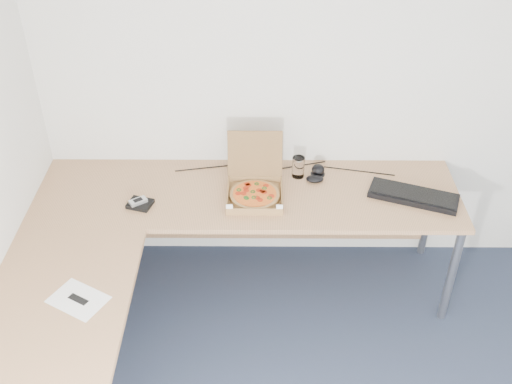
{
  "coord_description": "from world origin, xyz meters",
  "views": [
    {
      "loc": [
        -0.43,
        -1.53,
        2.88
      ],
      "look_at": [
        -0.45,
        1.28,
        0.82
      ],
      "focal_mm": 43.16,
      "sensor_mm": 36.0,
      "label": 1
    }
  ],
  "objects_px": {
    "drinking_glass": "(298,167)",
    "keyboard": "(413,196)",
    "wallet": "(140,204)",
    "desk": "(186,243)",
    "pizza_box": "(255,191)"
  },
  "relations": [
    {
      "from": "keyboard",
      "to": "wallet",
      "type": "relative_size",
      "value": 3.81
    },
    {
      "from": "desk",
      "to": "wallet",
      "type": "xyz_separation_m",
      "value": [
        -0.29,
        0.29,
        0.04
      ]
    },
    {
      "from": "desk",
      "to": "pizza_box",
      "type": "distance_m",
      "value": 0.54
    },
    {
      "from": "wallet",
      "to": "drinking_glass",
      "type": "bearing_deg",
      "value": 34.62
    },
    {
      "from": "pizza_box",
      "to": "keyboard",
      "type": "bearing_deg",
      "value": -0.62
    },
    {
      "from": "drinking_glass",
      "to": "keyboard",
      "type": "relative_size",
      "value": 0.26
    },
    {
      "from": "desk",
      "to": "keyboard",
      "type": "relative_size",
      "value": 4.92
    },
    {
      "from": "desk",
      "to": "wallet",
      "type": "height_order",
      "value": "wallet"
    },
    {
      "from": "desk",
      "to": "drinking_glass",
      "type": "relative_size",
      "value": 18.83
    },
    {
      "from": "drinking_glass",
      "to": "wallet",
      "type": "relative_size",
      "value": 1.0
    },
    {
      "from": "desk",
      "to": "wallet",
      "type": "relative_size",
      "value": 18.76
    },
    {
      "from": "keyboard",
      "to": "wallet",
      "type": "xyz_separation_m",
      "value": [
        -1.58,
        -0.08,
        -0.0
      ]
    },
    {
      "from": "drinking_glass",
      "to": "keyboard",
      "type": "bearing_deg",
      "value": -18.56
    },
    {
      "from": "pizza_box",
      "to": "drinking_glass",
      "type": "xyz_separation_m",
      "value": [
        0.26,
        0.21,
        0.03
      ]
    },
    {
      "from": "pizza_box",
      "to": "drinking_glass",
      "type": "relative_size",
      "value": 2.84
    }
  ]
}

